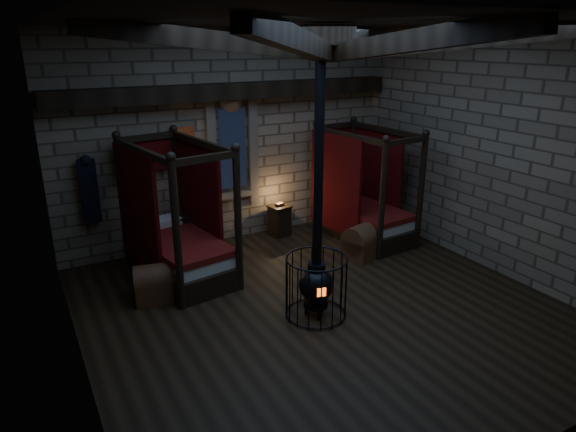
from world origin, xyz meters
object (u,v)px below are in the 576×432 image
trunk_left (162,283)px  bed_left (178,243)px  bed_right (361,211)px  stove (316,280)px  trunk_right (366,241)px

trunk_left → bed_left: bearing=67.6°
bed_right → stove: bearing=-142.6°
bed_left → trunk_right: size_ratio=2.37×
trunk_left → stove: bearing=-29.1°
bed_left → stove: (1.37, -2.43, 0.01)m
bed_left → trunk_left: 0.99m
trunk_right → trunk_left: bearing=160.5°
bed_left → trunk_left: size_ratio=2.60×
bed_left → bed_right: size_ratio=1.07×
trunk_left → stove: size_ratio=0.23×
trunk_right → stove: size_ratio=0.25×
trunk_left → stove: (1.90, -1.65, 0.32)m
trunk_right → stove: 2.58m
bed_left → bed_right: bearing=-9.5°
trunk_left → trunk_right: (3.97, -0.13, 0.02)m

